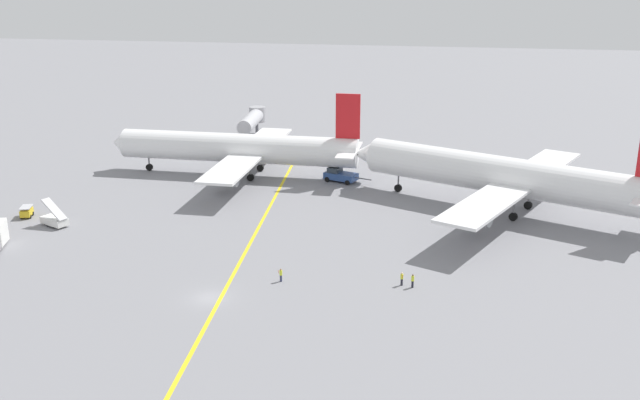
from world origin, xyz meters
TOP-DOWN VIEW (x-y plane):
  - ground_plane at (0.00, 0.00)m, footprint 600.00×600.00m
  - taxiway_stripe at (0.40, 10.00)m, footprint 11.23×119.56m
  - airliner_at_gate_left at (-11.87, 51.67)m, footprint 50.33×42.07m
  - airliner_being_pushed at (35.50, 39.26)m, footprint 49.69×46.48m
  - pushback_tug at (7.06, 51.22)m, footprint 9.09×4.72m
  - gse_baggage_cart_trailing at (-37.84, 22.25)m, footprint 2.36×3.09m
  - gse_stair_truck_yellow at (-31.34, 19.35)m, footprint 4.93×3.66m
  - ground_crew_wing_walker_right at (21.93, 7.87)m, footprint 0.36×0.49m
  - ground_crew_marshaller_foreground at (23.28, 7.48)m, footprint 0.36×0.36m
  - ground_crew_ramp_agent_by_cones at (7.11, 6.17)m, footprint 0.50×0.36m
  - jet_bridge at (-18.17, 81.54)m, footprint 4.92×17.64m

SIDE VIEW (x-z plane):
  - ground_plane at x=0.00m, z-range 0.00..0.00m
  - taxiway_stripe at x=0.40m, z-range 0.00..0.01m
  - gse_baggage_cart_trailing at x=-37.84m, z-range 0.01..1.72m
  - ground_crew_ramp_agent_by_cones at x=7.11m, z-range 0.04..1.74m
  - ground_crew_wing_walker_right at x=21.93m, z-range 0.04..1.76m
  - ground_crew_marshaller_foreground at x=23.28m, z-range 0.04..1.79m
  - gse_stair_truck_yellow at x=-31.34m, z-range -1.00..3.05m
  - pushback_tug at x=7.06m, z-range -0.22..2.61m
  - jet_bridge at x=-18.17m, z-range 1.39..7.74m
  - airliner_at_gate_left at x=-11.87m, z-range -2.86..13.18m
  - airliner_being_pushed at x=35.50m, z-range -2.24..13.94m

